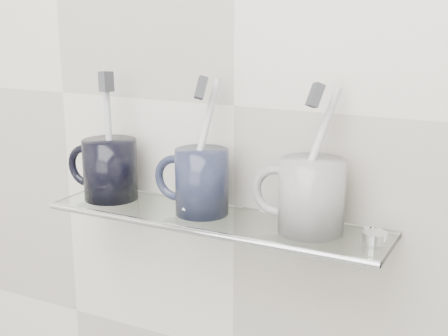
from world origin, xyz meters
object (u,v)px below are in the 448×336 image
Objects in this scene: mug_left at (110,169)px; mug_right at (312,196)px; mug_center at (202,182)px; shelf_glass at (214,219)px.

mug_left is 0.95× the size of mug_right.
mug_center is 0.97× the size of mug_right.
mug_left is at bearing 178.44° from shelf_glass.
mug_right is at bearing 5.03° from mug_left.
mug_center is (0.16, 0.00, 0.00)m from mug_left.
shelf_glass is at bearing 3.47° from mug_left.
mug_left is (-0.18, 0.00, 0.05)m from shelf_glass.
mug_left is 0.33m from mug_right.
mug_right reaches higher than mug_left.
mug_center is at bearing 5.03° from mug_left.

